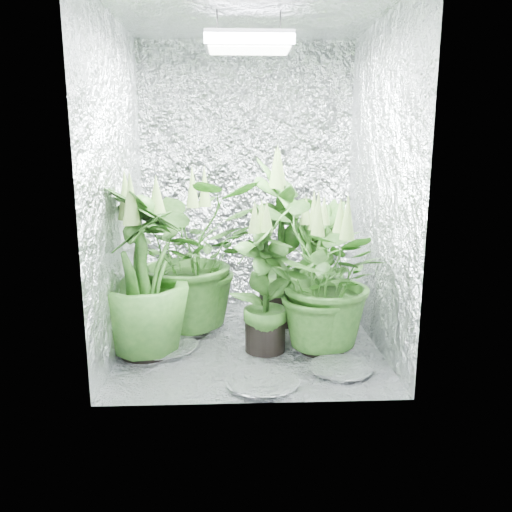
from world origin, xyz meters
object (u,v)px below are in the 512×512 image
Objects in this scene: plant_b at (281,244)px; plant_c at (318,266)px; plant_f at (265,282)px; circulation_fan at (328,296)px; plant_a at (190,255)px; plant_d at (143,274)px; grow_lamp at (249,43)px; plant_e at (324,279)px.

plant_b reaches higher than plant_c.
plant_f is 2.70× the size of circulation_fan.
plant_f is at bearing -39.36° from plant_a.
circulation_fan is (1.24, 0.68, -0.35)m from plant_d.
plant_d is 3.12× the size of circulation_fan.
plant_c is (0.25, -0.06, -0.14)m from plant_b.
plant_a is (-0.39, 0.26, -1.30)m from grow_lamp.
grow_lamp is at bearing -149.02° from circulation_fan.
grow_lamp reaches higher than plant_d.
plant_a is 0.94m from plant_e.
plant_d is at bearing -179.86° from plant_e.
plant_a is 1.26× the size of plant_f.
plant_e is (-0.04, -0.48, 0.03)m from plant_c.
plant_f is at bearing 1.96° from plant_d.
plant_d is at bearing -160.84° from circulation_fan.
grow_lamp is 1.85m from circulation_fan.
plant_e is 2.99× the size of circulation_fan.
plant_c is at bearing -12.49° from plant_b.
plant_d is (-0.87, -0.54, -0.07)m from plant_b.
plant_d is (-0.64, -0.16, -1.32)m from grow_lamp.
plant_b is 3.49× the size of circulation_fan.
plant_d reaches higher than plant_e.
plant_b is at bearing 111.44° from plant_e.
grow_lamp is 1.51m from plant_c.
plant_c is 0.60m from plant_f.
grow_lamp is 1.45m from plant_e.
plant_a is 1.29× the size of plant_c.
plant_d is at bearing -178.04° from plant_f.
plant_c is 0.48m from plant_e.
circulation_fan is (0.51, 0.65, -0.29)m from plant_f.
grow_lamp reaches higher than plant_b.
circulation_fan is at bearing 51.98° from plant_f.
plant_c is 0.98× the size of plant_f.
circulation_fan is (0.37, 0.14, -0.42)m from plant_b.
plant_b is 0.59m from plant_e.
plant_e is at bearing -68.56° from plant_b.
plant_f is at bearing -56.63° from grow_lamp.
plant_b is at bearing 74.44° from plant_f.
plant_d is (-0.24, -0.42, -0.02)m from plant_a.
plant_f is at bearing 176.40° from plant_e.
plant_f is (-0.39, -0.46, 0.01)m from plant_c.
plant_c is (0.88, 0.06, -0.10)m from plant_a.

